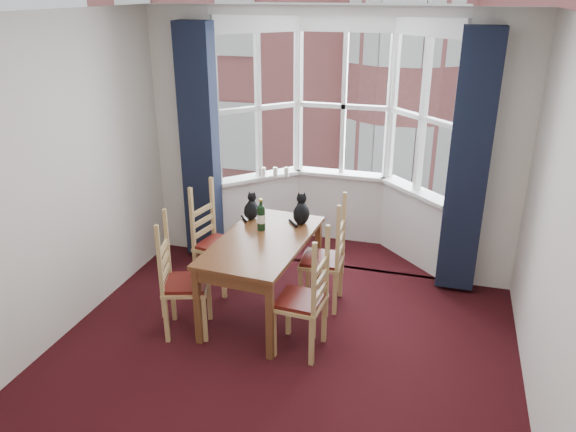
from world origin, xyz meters
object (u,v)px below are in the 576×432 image
at_px(chair_right_far, 331,262).
at_px(cat_right, 301,212).
at_px(candle_tall, 263,172).
at_px(candle_extra, 286,172).
at_px(chair_right_near, 310,304).
at_px(cat_left, 251,209).
at_px(candle_short, 275,172).
at_px(chair_left_near, 176,285).
at_px(chair_left_far, 211,244).
at_px(wine_bottle, 261,217).
at_px(dining_table, 263,248).

relative_size(chair_right_far, cat_right, 2.96).
distance_m(candle_tall, candle_extra, 0.28).
xyz_separation_m(chair_right_near, candle_tall, (-1.09, 2.04, 0.45)).
height_order(cat_left, cat_right, cat_right).
relative_size(cat_left, candle_short, 2.54).
distance_m(chair_left_near, chair_right_far, 1.50).
xyz_separation_m(chair_right_far, candle_tall, (-1.10, 1.22, 0.45)).
relative_size(chair_left_far, cat_right, 2.96).
xyz_separation_m(chair_left_far, chair_right_near, (1.28, -0.87, 0.00)).
relative_size(chair_left_near, cat_left, 3.30).
bearing_deg(chair_left_far, candle_tall, 80.80).
xyz_separation_m(chair_right_far, candle_short, (-0.96, 1.25, 0.45)).
xyz_separation_m(chair_right_far, candle_extra, (-0.82, 1.27, 0.46)).
bearing_deg(wine_bottle, cat_left, 127.66).
bearing_deg(candle_short, wine_bottle, -78.26).
height_order(chair_left_near, cat_right, cat_right).
bearing_deg(cat_right, candle_tall, 125.55).
bearing_deg(wine_bottle, candle_extra, 96.21).
distance_m(cat_left, candle_tall, 1.11).
distance_m(chair_right_far, candle_short, 1.63).
bearing_deg(candle_short, chair_right_far, -52.53).
bearing_deg(cat_left, cat_right, 3.41).
bearing_deg(candle_short, chair_right_near, -65.27).
xyz_separation_m(candle_tall, candle_extra, (0.27, 0.05, 0.01)).
bearing_deg(chair_left_near, chair_right_near, 1.15).
distance_m(chair_left_far, cat_left, 0.60).
height_order(cat_left, candle_short, cat_left).
distance_m(dining_table, wine_bottle, 0.32).
distance_m(cat_right, candle_tall, 1.29).
bearing_deg(candle_tall, chair_left_far, -99.20).
relative_size(wine_bottle, candle_short, 2.89).
relative_size(chair_right_near, chair_right_far, 1.00).
height_order(chair_left_near, cat_left, cat_left).
bearing_deg(cat_left, candle_tall, 102.24).
bearing_deg(candle_tall, cat_left, -77.76).
xyz_separation_m(chair_right_far, cat_right, (-0.35, 0.17, 0.42)).
bearing_deg(candle_extra, candle_tall, -169.62).
bearing_deg(cat_left, chair_left_far, -168.74).
bearing_deg(candle_short, chair_left_far, -105.42).
relative_size(chair_left_far, chair_right_near, 1.00).
distance_m(chair_right_near, cat_right, 1.13).
bearing_deg(candle_tall, chair_left_near, -93.98).
bearing_deg(chair_left_near, cat_left, 68.88).
height_order(chair_left_far, wine_bottle, wine_bottle).
distance_m(chair_right_near, chair_right_far, 0.82).
height_order(chair_left_far, chair_right_near, same).
xyz_separation_m(chair_left_near, cat_left, (0.38, 0.98, 0.41)).
relative_size(candle_short, candle_extra, 0.95).
relative_size(chair_left_near, chair_right_near, 1.00).
bearing_deg(candle_tall, candle_extra, 10.38).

